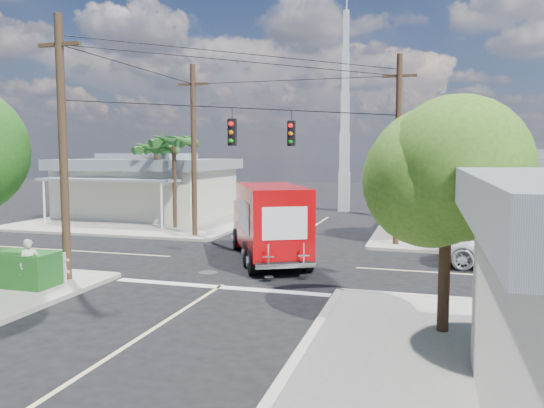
% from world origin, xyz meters
% --- Properties ---
extents(ground, '(120.00, 120.00, 0.00)m').
position_xyz_m(ground, '(0.00, 0.00, 0.00)').
color(ground, black).
rests_on(ground, ground).
extents(sidewalk_ne, '(14.12, 14.12, 0.14)m').
position_xyz_m(sidewalk_ne, '(10.88, 10.88, 0.07)').
color(sidewalk_ne, gray).
rests_on(sidewalk_ne, ground).
extents(sidewalk_nw, '(14.12, 14.12, 0.14)m').
position_xyz_m(sidewalk_nw, '(-10.88, 10.88, 0.07)').
color(sidewalk_nw, gray).
rests_on(sidewalk_nw, ground).
extents(road_markings, '(32.00, 32.00, 0.01)m').
position_xyz_m(road_markings, '(0.00, -1.47, 0.01)').
color(road_markings, beige).
rests_on(road_markings, ground).
extents(building_ne, '(11.80, 10.20, 4.50)m').
position_xyz_m(building_ne, '(12.50, 11.97, 2.32)').
color(building_ne, beige).
rests_on(building_ne, sidewalk_ne).
extents(building_nw, '(10.80, 10.20, 4.30)m').
position_xyz_m(building_nw, '(-12.00, 12.46, 2.22)').
color(building_nw, beige).
rests_on(building_nw, sidewalk_nw).
extents(radio_tower, '(0.80, 0.80, 17.00)m').
position_xyz_m(radio_tower, '(0.50, 20.00, 5.64)').
color(radio_tower, silver).
rests_on(radio_tower, ground).
extents(tree_ne_front, '(4.21, 4.14, 6.66)m').
position_xyz_m(tree_ne_front, '(7.21, 6.76, 4.77)').
color(tree_ne_front, '#422D1C').
rests_on(tree_ne_front, sidewalk_ne).
extents(tree_ne_back, '(3.77, 3.66, 5.82)m').
position_xyz_m(tree_ne_back, '(9.81, 8.96, 4.19)').
color(tree_ne_back, '#422D1C').
rests_on(tree_ne_back, sidewalk_ne).
extents(tree_se, '(3.67, 3.54, 5.62)m').
position_xyz_m(tree_se, '(7.01, -7.24, 4.04)').
color(tree_se, '#422D1C').
rests_on(tree_se, sidewalk_se).
extents(palm_nw_front, '(3.01, 3.08, 5.59)m').
position_xyz_m(palm_nw_front, '(-7.50, 7.50, 5.04)').
color(palm_nw_front, '#422D1C').
rests_on(palm_nw_front, sidewalk_nw).
extents(palm_nw_back, '(3.01, 3.08, 5.19)m').
position_xyz_m(palm_nw_back, '(-9.50, 9.00, 4.67)').
color(palm_nw_back, '#422D1C').
rests_on(palm_nw_back, sidewalk_nw).
extents(utility_poles, '(12.00, 10.68, 9.00)m').
position_xyz_m(utility_poles, '(-1.58, 1.60, 4.67)').
color(utility_poles, '#473321').
rests_on(utility_poles, ground).
extents(vending_boxes, '(1.90, 0.50, 1.10)m').
position_xyz_m(vending_boxes, '(6.50, 6.20, 0.69)').
color(vending_boxes, '#A82013').
rests_on(vending_boxes, sidewalk_ne).
extents(delivery_truck, '(5.12, 7.45, 3.15)m').
position_xyz_m(delivery_truck, '(0.33, 0.42, 1.60)').
color(delivery_truck, black).
rests_on(delivery_truck, ground).
extents(parked_car, '(5.46, 2.71, 1.49)m').
position_xyz_m(parked_car, '(9.74, 1.81, 0.74)').
color(parked_car, silver).
rests_on(parked_car, ground).
extents(pedestrian, '(0.69, 0.69, 1.61)m').
position_xyz_m(pedestrian, '(-5.37, -6.80, 0.95)').
color(pedestrian, beige).
rests_on(pedestrian, sidewalk_sw).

